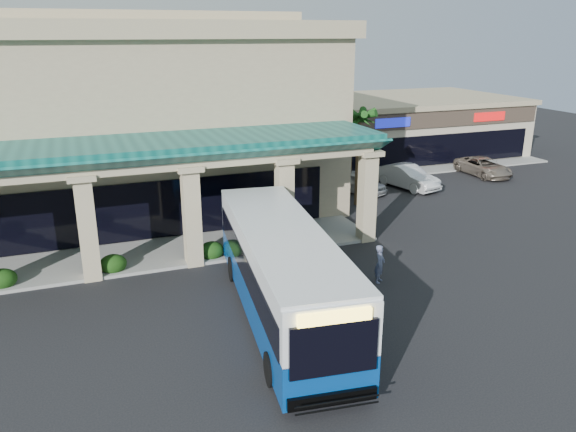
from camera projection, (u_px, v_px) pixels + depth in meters
name	position (u px, v px, depth m)	size (l,w,h in m)	color
ground	(295.00, 301.00, 22.61)	(110.00, 110.00, 0.00)	black
main_building	(64.00, 117.00, 32.30)	(30.80, 14.80, 11.35)	tan
arcade	(73.00, 208.00, 25.03)	(30.00, 6.20, 5.70)	#0D534E
strip_mall	(385.00, 126.00, 49.25)	(22.50, 12.50, 4.90)	beige
palm_0	(358.00, 153.00, 34.22)	(2.40, 2.40, 6.60)	#123B0F
palm_1	(350.00, 149.00, 37.35)	(2.40, 2.40, 5.80)	#123B0F
broadleaf_tree	(295.00, 145.00, 41.26)	(2.60, 2.60, 4.81)	#14350C
transit_bus	(282.00, 274.00, 20.86)	(2.94, 12.63, 3.53)	#063C91
pedestrian	(380.00, 264.00, 24.12)	(0.62, 0.40, 1.69)	slate
car_silver	(357.00, 182.00, 37.70)	(1.69, 4.19, 1.43)	silver
car_white	(407.00, 177.00, 38.73)	(1.69, 4.85, 1.60)	silver
car_gray	(483.00, 167.00, 42.18)	(2.24, 4.85, 1.35)	gray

